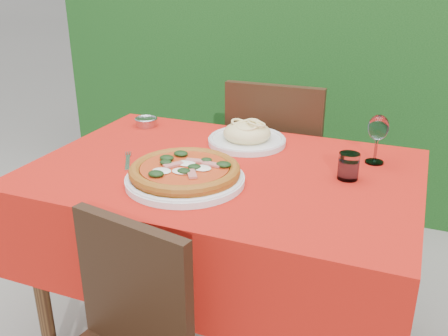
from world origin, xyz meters
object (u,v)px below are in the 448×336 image
at_px(chair_far, 277,166).
at_px(pizza_plate, 185,173).
at_px(steel_ramekin, 146,122).
at_px(wine_glass, 378,130).
at_px(fork, 128,163).
at_px(water_glass, 348,168).
at_px(pasta_plate, 247,136).

relative_size(chair_far, pizza_plate, 2.20).
bearing_deg(steel_ramekin, wine_glass, -4.16).
height_order(pizza_plate, fork, pizza_plate).
relative_size(water_glass, wine_glass, 0.51).
xyz_separation_m(water_glass, wine_glass, (0.06, 0.17, 0.08)).
distance_m(pasta_plate, wine_glass, 0.48).
relative_size(pizza_plate, wine_glass, 2.47).
distance_m(chair_far, pasta_plate, 0.44).
distance_m(chair_far, steel_ramekin, 0.62).
relative_size(pizza_plate, steel_ramekin, 4.87).
bearing_deg(pasta_plate, pizza_plate, -97.87).
bearing_deg(fork, chair_far, 33.93).
height_order(pasta_plate, wine_glass, wine_glass).
bearing_deg(pasta_plate, wine_glass, -2.40).
distance_m(water_glass, steel_ramekin, 0.90).
bearing_deg(chair_far, pasta_plate, 84.73).
relative_size(chair_far, water_glass, 10.74).
bearing_deg(pasta_plate, fork, -132.29).
bearing_deg(fork, water_glass, -18.74).
bearing_deg(fork, pizza_plate, -46.19).
xyz_separation_m(chair_far, pasta_plate, (-0.02, -0.36, 0.25)).
relative_size(wine_glass, fork, 0.91).
xyz_separation_m(chair_far, pizza_plate, (-0.08, -0.77, 0.25)).
xyz_separation_m(pasta_plate, water_glass, (0.40, -0.19, 0.01)).
bearing_deg(wine_glass, chair_far, 139.74).
distance_m(pizza_plate, water_glass, 0.51).
xyz_separation_m(pasta_plate, fork, (-0.31, -0.34, -0.03)).
relative_size(water_glass, steel_ramekin, 1.00).
bearing_deg(pasta_plate, steel_ramekin, 174.08).
relative_size(pizza_plate, water_glass, 4.87).
distance_m(wine_glass, steel_ramekin, 0.93).
xyz_separation_m(pasta_plate, wine_glass, (0.47, -0.02, 0.09)).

